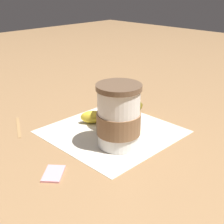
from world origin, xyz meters
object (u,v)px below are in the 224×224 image
Objects in this scene: banana at (115,113)px; sugar_packet at (53,173)px; muffin at (118,104)px; coffee_cup at (119,117)px.

banana is 3.39× the size of sugar_packet.
banana is at bearing -70.22° from sugar_packet.
sugar_packet is at bearing 103.71° from muffin.
muffin reaches higher than banana.
coffee_cup is 0.17m from sugar_packet.
banana is at bearing -42.82° from coffee_cup.
sugar_packet is (0.01, 0.15, -0.06)m from coffee_cup.
sugar_packet is at bearing 109.78° from banana.
coffee_cup is 0.75× the size of banana.
muffin is (0.06, -0.06, -0.01)m from coffee_cup.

